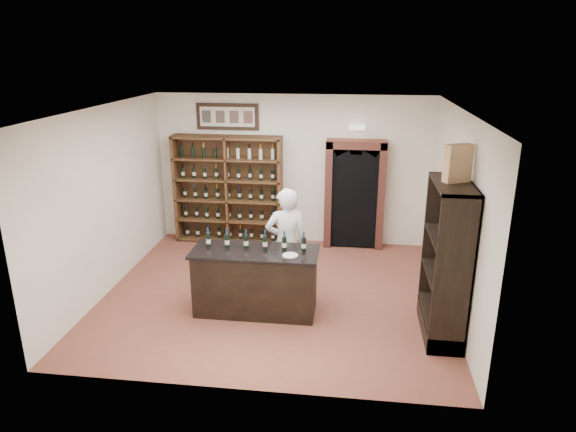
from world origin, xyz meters
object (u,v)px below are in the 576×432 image
at_px(wine_shelf, 229,189).
at_px(wine_crate, 458,163).
at_px(side_cabinet, 446,285).
at_px(counter_bottle_0, 208,240).
at_px(shopkeeper, 286,243).
at_px(tasting_counter, 256,282).

xyz_separation_m(wine_shelf, wine_crate, (3.82, -3.18, 1.35)).
height_order(wine_shelf, side_cabinet, same).
height_order(side_cabinet, wine_crate, wine_crate).
bearing_deg(wine_shelf, wine_crate, -39.80).
relative_size(counter_bottle_0, side_cabinet, 0.14).
relative_size(shopkeeper, wine_crate, 3.68).
relative_size(side_cabinet, wine_crate, 4.48).
xyz_separation_m(wine_shelf, counter_bottle_0, (0.38, -2.87, 0.01)).
xyz_separation_m(tasting_counter, counter_bottle_0, (-0.72, 0.06, 0.61)).
distance_m(side_cabinet, wine_crate, 1.69).
bearing_deg(side_cabinet, tasting_counter, 173.72).
distance_m(shopkeeper, wine_crate, 2.92).
bearing_deg(shopkeeper, counter_bottle_0, 8.61).
xyz_separation_m(wine_shelf, tasting_counter, (1.10, -2.93, -0.61)).
distance_m(wine_shelf, shopkeeper, 2.77).
relative_size(wine_shelf, tasting_counter, 1.17).
height_order(tasting_counter, counter_bottle_0, counter_bottle_0).
relative_size(side_cabinet, shopkeeper, 1.22).
bearing_deg(wine_crate, tasting_counter, 150.02).
height_order(tasting_counter, side_cabinet, side_cabinet).
relative_size(wine_shelf, side_cabinet, 1.00).
height_order(shopkeeper, wine_crate, wine_crate).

